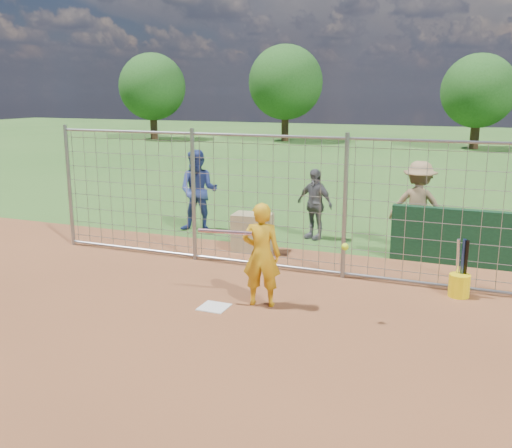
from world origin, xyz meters
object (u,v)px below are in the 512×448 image
at_px(bucket_with_bats, 460,282).
at_px(equipment_bin, 253,233).
at_px(bystander_c, 418,206).
at_px(batter, 261,255).
at_px(bystander_b, 314,204).
at_px(bystander_a, 199,191).

bearing_deg(bucket_with_bats, equipment_bin, 163.26).
relative_size(bystander_c, equipment_bin, 2.35).
bearing_deg(batter, bystander_b, -95.91).
relative_size(bystander_a, bystander_c, 1.04).
height_order(bystander_b, bystander_c, bystander_c).
height_order(bystander_a, bucket_with_bats, bystander_a).
bearing_deg(bystander_a, equipment_bin, -44.22).
height_order(bystander_b, bucket_with_bats, bystander_b).
bearing_deg(bystander_a, bystander_b, -5.05).
bearing_deg(bystander_a, batter, -63.68).
relative_size(batter, bystander_c, 0.87).
relative_size(bystander_c, bucket_with_bats, 1.93).
bearing_deg(bystander_c, equipment_bin, 28.23).
bearing_deg(batter, bystander_c, -125.06).
xyz_separation_m(batter, equipment_bin, (-1.31, 2.82, -0.42)).
xyz_separation_m(bystander_b, bystander_c, (2.28, -0.07, 0.14)).
bearing_deg(batter, equipment_bin, -76.50).
relative_size(bystander_a, bucket_with_bats, 2.00).
bearing_deg(bucket_with_bats, bystander_b, 139.88).
height_order(bystander_b, equipment_bin, bystander_b).
xyz_separation_m(batter, bystander_b, (-0.42, 4.33, -0.02)).
distance_m(bystander_a, bystander_c, 5.04).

